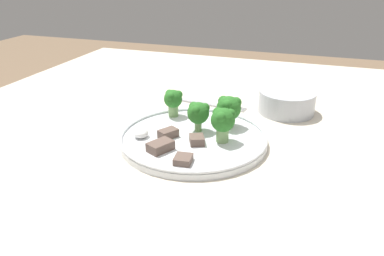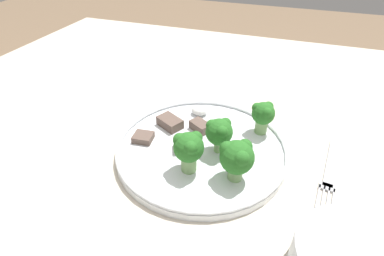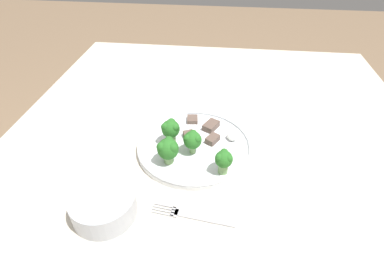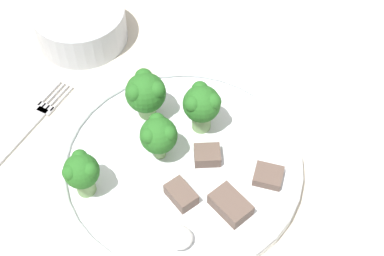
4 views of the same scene
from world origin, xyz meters
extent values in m
cube|color=beige|center=(0.00, 0.00, 0.70)|extent=(1.38, 1.15, 0.03)
cylinder|color=brown|center=(-0.63, -0.51, 0.34)|extent=(0.06, 0.06, 0.68)
cylinder|color=brown|center=(-0.63, 0.51, 0.34)|extent=(0.06, 0.06, 0.68)
cylinder|color=white|center=(0.02, 0.05, 0.72)|extent=(0.29, 0.29, 0.01)
torus|color=white|center=(0.02, 0.05, 0.73)|extent=(0.29, 0.29, 0.01)
cube|color=#B2B2B7|center=(-0.19, 0.01, 0.72)|extent=(0.03, 0.12, 0.00)
cube|color=#B2B2B7|center=(-0.19, 0.07, 0.72)|extent=(0.03, 0.02, 0.00)
cube|color=#B2B2B7|center=(-0.17, 0.09, 0.72)|extent=(0.01, 0.05, 0.00)
cube|color=#B2B2B7|center=(-0.18, 0.09, 0.72)|extent=(0.01, 0.05, 0.00)
cube|color=#B2B2B7|center=(-0.19, 0.09, 0.72)|extent=(0.01, 0.05, 0.00)
cube|color=#B2B2B7|center=(-0.19, 0.09, 0.72)|extent=(0.01, 0.05, 0.00)
cylinder|color=#B7BCC6|center=(-0.20, 0.21, 0.74)|extent=(0.13, 0.13, 0.05)
cylinder|color=white|center=(-0.20, 0.21, 0.74)|extent=(0.11, 0.11, 0.04)
cylinder|color=#7FA866|center=(0.02, 0.11, 0.74)|extent=(0.02, 0.02, 0.03)
sphere|color=#286B23|center=(0.02, 0.11, 0.77)|extent=(0.05, 0.05, 0.05)
sphere|color=#286B23|center=(0.03, 0.11, 0.78)|extent=(0.02, 0.02, 0.02)
sphere|color=#286B23|center=(0.01, 0.12, 0.78)|extent=(0.02, 0.02, 0.02)
sphere|color=#286B23|center=(0.01, 0.10, 0.78)|extent=(0.02, 0.02, 0.02)
cylinder|color=#7FA866|center=(-0.01, 0.05, 0.74)|extent=(0.01, 0.01, 0.02)
sphere|color=#286B23|center=(-0.01, 0.05, 0.77)|extent=(0.04, 0.04, 0.04)
sphere|color=#286B23|center=(0.00, 0.05, 0.78)|extent=(0.02, 0.02, 0.02)
sphere|color=#286B23|center=(-0.02, 0.06, 0.78)|extent=(0.02, 0.02, 0.02)
sphere|color=#286B23|center=(-0.02, 0.04, 0.78)|extent=(0.02, 0.02, 0.02)
cylinder|color=#7FA866|center=(-0.07, -0.02, 0.74)|extent=(0.02, 0.02, 0.03)
sphere|color=#286B23|center=(-0.07, -0.02, 0.77)|extent=(0.04, 0.04, 0.04)
sphere|color=#286B23|center=(-0.06, -0.02, 0.78)|extent=(0.02, 0.02, 0.02)
sphere|color=#286B23|center=(-0.08, -0.01, 0.78)|extent=(0.02, 0.02, 0.02)
sphere|color=#286B23|center=(-0.08, -0.04, 0.78)|extent=(0.02, 0.02, 0.02)
cylinder|color=#7FA866|center=(-0.05, 0.10, 0.74)|extent=(0.02, 0.02, 0.02)
sphere|color=#286B23|center=(-0.05, 0.10, 0.77)|extent=(0.05, 0.05, 0.05)
sphere|color=#286B23|center=(-0.04, 0.10, 0.78)|extent=(0.02, 0.02, 0.02)
sphere|color=#286B23|center=(-0.06, 0.12, 0.78)|extent=(0.02, 0.02, 0.02)
sphere|color=#286B23|center=(-0.06, 0.09, 0.78)|extent=(0.02, 0.02, 0.02)
cube|color=brown|center=(0.04, 0.07, 0.73)|extent=(0.04, 0.04, 0.02)
cube|color=brown|center=(0.12, 0.07, 0.73)|extent=(0.04, 0.03, 0.01)
cube|color=brown|center=(0.09, 0.01, 0.74)|extent=(0.05, 0.05, 0.02)
cube|color=brown|center=(0.03, 0.01, 0.73)|extent=(0.04, 0.04, 0.02)
ellipsoid|color=white|center=(0.05, -0.04, 0.74)|extent=(0.03, 0.03, 0.02)
camera|label=1|loc=(0.65, 0.26, 1.04)|focal=35.00mm
camera|label=2|loc=(-0.10, 0.43, 1.05)|focal=28.00mm
camera|label=3|loc=(-0.56, -0.01, 1.22)|focal=28.00mm
camera|label=4|loc=(0.16, -0.27, 1.26)|focal=50.00mm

